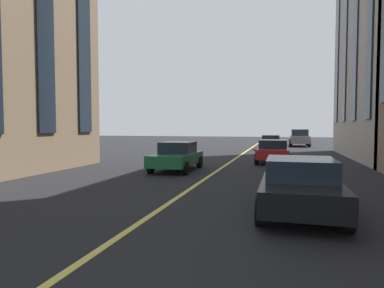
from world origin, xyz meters
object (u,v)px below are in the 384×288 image
(car_green_oncoming, at_px, (177,156))
(car_black_far, at_px, (300,184))
(car_grey_parked_b, at_px, (299,138))
(car_red_parked_a, at_px, (273,151))
(car_red_near, at_px, (271,142))

(car_green_oncoming, bearing_deg, car_black_far, -141.19)
(car_green_oncoming, xyz_separation_m, car_grey_parked_b, (23.00, -6.86, 0.27))
(car_red_parked_a, distance_m, car_black_far, 11.85)
(car_red_near, distance_m, car_black_far, 23.60)
(car_red_near, bearing_deg, car_grey_parked_b, -25.02)
(car_red_near, distance_m, car_green_oncoming, 17.25)
(car_red_parked_a, bearing_deg, car_green_oncoming, 138.42)
(car_red_near, height_order, car_green_oncoming, car_green_oncoming)
(car_red_parked_a, height_order, car_green_oncoming, car_green_oncoming)
(car_red_parked_a, xyz_separation_m, car_red_near, (11.75, 0.51, 0.00))
(car_red_near, xyz_separation_m, car_green_oncoming, (-16.79, 3.96, -0.00))
(car_green_oncoming, xyz_separation_m, car_black_far, (-6.76, -5.44, 0.00))
(car_black_far, bearing_deg, car_green_oncoming, 38.81)
(car_black_far, bearing_deg, car_grey_parked_b, -2.73)
(car_green_oncoming, relative_size, car_grey_parked_b, 0.83)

